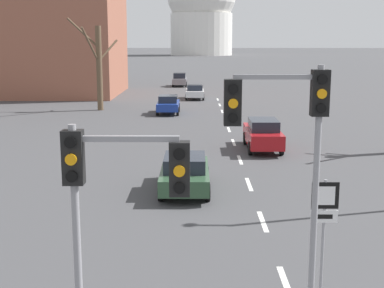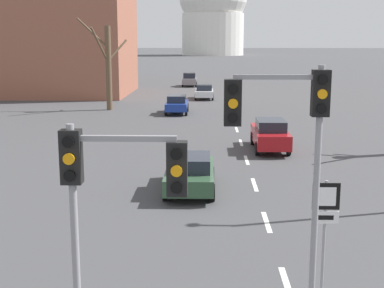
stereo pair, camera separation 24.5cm
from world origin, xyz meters
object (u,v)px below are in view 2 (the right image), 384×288
sedan_near_right (190,80)px  sedan_far_left (270,134)px  sedan_far_right (204,92)px  traffic_signal_centre_tall (289,126)px  sedan_mid_centre (177,104)px  route_sign_post (325,219)px  sedan_near_left (190,172)px  traffic_signal_near_left (110,184)px

sedan_near_right → sedan_far_left: 40.03m
sedan_near_right → sedan_far_right: sedan_near_right is taller
traffic_signal_centre_tall → sedan_far_left: bearing=84.5°
sedan_mid_centre → sedan_far_right: (2.09, 10.71, -0.02)m
route_sign_post → traffic_signal_centre_tall: bearing=-164.6°
sedan_near_right → sedan_far_right: size_ratio=1.00×
traffic_signal_centre_tall → sedan_far_left: size_ratio=1.15×
sedan_near_left → sedan_far_right: size_ratio=1.08×
traffic_signal_near_left → sedan_far_right: bearing=88.2°
sedan_near_left → sedan_mid_centre: size_ratio=1.11×
route_sign_post → sedan_near_left: route_sign_post is taller
route_sign_post → sedan_far_right: 41.54m
sedan_near_left → traffic_signal_centre_tall: bearing=-75.0°
traffic_signal_near_left → route_sign_post: traffic_signal_near_left is taller
sedan_near_left → sedan_mid_centre: sedan_mid_centre is taller
traffic_signal_centre_tall → sedan_near_left: (-2.37, 8.85, -3.23)m
traffic_signal_near_left → sedan_mid_centre: traffic_signal_near_left is taller
route_sign_post → sedan_far_right: route_sign_post is taller
sedan_near_left → sedan_far_left: (3.98, 7.99, 0.11)m
traffic_signal_near_left → route_sign_post: size_ratio=1.58×
traffic_signal_centre_tall → sedan_near_right: 56.71m
traffic_signal_centre_tall → sedan_mid_centre: (-4.13, 30.95, -3.21)m
route_sign_post → sedan_mid_centre: (-5.02, 30.71, -1.11)m
traffic_signal_centre_tall → sedan_near_left: bearing=105.0°
sedan_near_left → sedan_near_right: 47.66m
traffic_signal_centre_tall → sedan_far_right: (-2.04, 41.67, -3.23)m
sedan_far_left → sedan_far_right: sedan_far_left is taller
traffic_signal_centre_tall → sedan_near_left: traffic_signal_centre_tall is taller
traffic_signal_near_left → sedan_near_right: 58.56m
traffic_signal_centre_tall → sedan_near_left: size_ratio=1.24×
traffic_signal_centre_tall → sedan_far_left: (1.61, 16.84, -3.12)m
sedan_far_left → sedan_far_right: 25.09m
sedan_far_left → sedan_far_right: bearing=98.4°
traffic_signal_near_left → sedan_far_left: (5.01, 18.87, -2.41)m
traffic_signal_centre_tall → sedan_mid_centre: 31.39m
sedan_far_right → sedan_far_left: bearing=-81.6°
sedan_near_left → sedan_near_right: size_ratio=1.09×
sedan_far_left → sedan_near_right: bearing=98.0°
sedan_mid_centre → sedan_near_left: bearing=-85.4°
traffic_signal_near_left → route_sign_post: 5.06m
sedan_far_right → sedan_near_right: bearing=97.5°
sedan_near_right → sedan_far_left: size_ratio=0.85×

